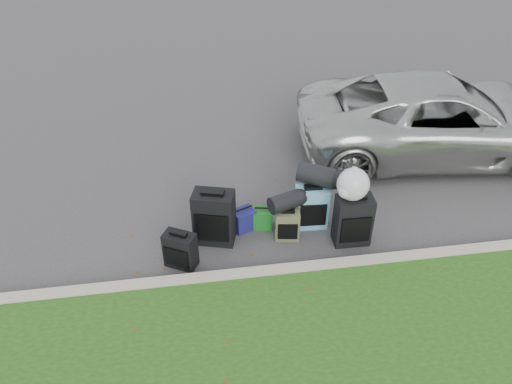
{
  "coord_description": "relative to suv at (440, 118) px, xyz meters",
  "views": [
    {
      "loc": [
        -0.96,
        -5.63,
        4.83
      ],
      "look_at": [
        -0.1,
        0.2,
        0.55
      ],
      "focal_mm": 35.0,
      "sensor_mm": 36.0,
      "label": 1
    }
  ],
  "objects": [
    {
      "name": "tote_navy",
      "position": [
        -3.74,
        -1.69,
        -0.53
      ],
      "size": [
        0.38,
        0.35,
        0.33
      ],
      "primitive_type": "cube",
      "rotation": [
        0.0,
        0.0,
        0.41
      ],
      "color": "navy",
      "rests_on": "ground"
    },
    {
      "name": "suv",
      "position": [
        0.0,
        0.0,
        0.0
      ],
      "size": [
        5.23,
        2.82,
        1.39
      ],
      "primitive_type": "imported",
      "rotation": [
        0.0,
        0.0,
        1.47
      ],
      "color": "#B7B7B2",
      "rests_on": "ground"
    },
    {
      "name": "tote_green",
      "position": [
        -3.45,
        -1.69,
        -0.54
      ],
      "size": [
        0.31,
        0.27,
        0.31
      ],
      "primitive_type": "cube",
      "rotation": [
        0.0,
        0.0,
        -0.21
      ],
      "color": "#17691E",
      "rests_on": "ground"
    },
    {
      "name": "curb",
      "position": [
        -3.43,
        -2.75,
        -0.62
      ],
      "size": [
        120.0,
        0.18,
        0.15
      ],
      "primitive_type": "cube",
      "color": "#9E937F",
      "rests_on": "ground"
    },
    {
      "name": "suitcase_small_black",
      "position": [
        -4.68,
        -2.32,
        -0.43
      ],
      "size": [
        0.48,
        0.41,
        0.53
      ],
      "primitive_type": "cube",
      "rotation": [
        0.0,
        0.0,
        -0.5
      ],
      "color": "black",
      "rests_on": "ground"
    },
    {
      "name": "suitcase_large_black_left",
      "position": [
        -4.18,
        -1.87,
        -0.29
      ],
      "size": [
        0.64,
        0.48,
        0.82
      ],
      "primitive_type": "cube",
      "rotation": [
        0.0,
        0.0,
        -0.28
      ],
      "color": "black",
      "rests_on": "ground"
    },
    {
      "name": "ground",
      "position": [
        -3.43,
        -1.75,
        -0.7
      ],
      "size": [
        120.0,
        120.0,
        0.0
      ],
      "primitive_type": "plane",
      "color": "#383535",
      "rests_on": "ground"
    },
    {
      "name": "trash_bag",
      "position": [
        -2.31,
        -2.16,
        0.29
      ],
      "size": [
        0.45,
        0.45,
        0.45
      ],
      "primitive_type": "sphere",
      "color": "silver",
      "rests_on": "suitcase_large_black_right"
    },
    {
      "name": "duffel_left",
      "position": [
        -3.16,
        -1.9,
        -0.1
      ],
      "size": [
        0.53,
        0.4,
        0.25
      ],
      "primitive_type": "cylinder",
      "rotation": [
        0.0,
        1.57,
        0.35
      ],
      "color": "black",
      "rests_on": "suitcase_olive"
    },
    {
      "name": "suitcase_large_black_right",
      "position": [
        -2.25,
        -2.19,
        -0.31
      ],
      "size": [
        0.52,
        0.32,
        0.76
      ],
      "primitive_type": "cube",
      "rotation": [
        0.0,
        0.0,
        -0.02
      ],
      "color": "black",
      "rests_on": "ground"
    },
    {
      "name": "duffel_right",
      "position": [
        -2.67,
        -1.64,
        0.12
      ],
      "size": [
        0.62,
        0.54,
        0.3
      ],
      "primitive_type": "cylinder",
      "rotation": [
        0.0,
        1.57,
        -0.55
      ],
      "color": "black",
      "rests_on": "suitcase_teal"
    },
    {
      "name": "suitcase_olive",
      "position": [
        -3.14,
        -1.99,
        -0.46
      ],
      "size": [
        0.37,
        0.26,
        0.47
      ],
      "primitive_type": "cube",
      "rotation": [
        0.0,
        0.0,
        -0.15
      ],
      "color": "#43432B",
      "rests_on": "ground"
    },
    {
      "name": "suitcase_teal",
      "position": [
        -2.74,
        -1.75,
        -0.36
      ],
      "size": [
        0.48,
        0.31,
        0.67
      ],
      "primitive_type": "cube",
      "rotation": [
        0.0,
        0.0,
        -0.06
      ],
      "color": "teal",
      "rests_on": "ground"
    }
  ]
}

